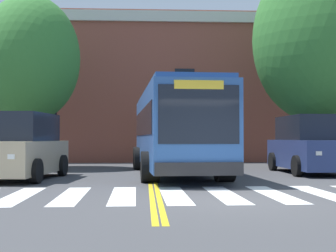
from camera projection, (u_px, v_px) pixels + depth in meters
ground_plane at (230, 200)px, 10.31m from camera, size 120.00×120.00×0.00m
crosswalk at (200, 195)px, 11.31m from camera, size 16.62×3.94×0.01m
lane_line_yellow_inner at (148, 163)px, 25.23m from camera, size 0.12×36.00×0.01m
lane_line_yellow_outer at (151, 163)px, 25.24m from camera, size 0.12×36.00×0.01m
city_bus at (174, 129)px, 17.90m from camera, size 3.36×10.92×3.19m
car_tan_near_lane at (21, 148)px, 15.57m from camera, size 2.62×4.80×2.20m
car_navy_far_lane at (310, 146)px, 18.27m from camera, size 2.30×5.05×2.24m
car_grey_behind_bus at (182, 146)px, 28.72m from camera, size 2.12×4.74×1.88m
street_tree_curbside_large at (316, 39)px, 21.28m from camera, size 7.19×6.78×9.67m
street_tree_curbside_small at (30, 59)px, 21.16m from camera, size 5.69×5.69×7.86m
building_facade at (179, 93)px, 30.12m from camera, size 38.11×8.19×8.58m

